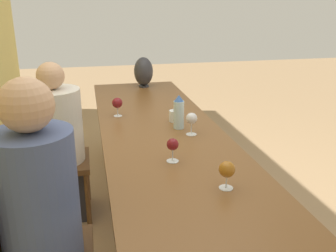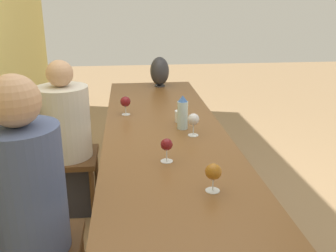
# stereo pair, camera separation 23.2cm
# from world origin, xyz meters

# --- Properties ---
(ground_plane) EXTENTS (14.00, 14.00, 0.00)m
(ground_plane) POSITION_xyz_m (0.00, 0.00, 0.00)
(ground_plane) COLOR #937551
(dining_table) EXTENTS (3.03, 0.82, 0.75)m
(dining_table) POSITION_xyz_m (0.00, 0.00, 0.68)
(dining_table) COLOR brown
(dining_table) RESTS_ON ground_plane
(water_bottle) EXTENTS (0.07, 0.07, 0.24)m
(water_bottle) POSITION_xyz_m (0.02, -0.12, 0.86)
(water_bottle) COLOR #ADCCD6
(water_bottle) RESTS_ON dining_table
(water_tumbler) EXTENTS (0.08, 0.08, 0.08)m
(water_tumbler) POSITION_xyz_m (0.17, -0.13, 0.79)
(water_tumbler) COLOR silver
(water_tumbler) RESTS_ON dining_table
(vase) EXTENTS (0.19, 0.19, 0.30)m
(vase) POSITION_xyz_m (1.33, -0.08, 0.90)
(vase) COLOR #2D2D33
(vase) RESTS_ON dining_table
(wine_glass_0) EXTENTS (0.08, 0.08, 0.15)m
(wine_glass_0) POSITION_xyz_m (-0.12, -0.18, 0.86)
(wine_glass_0) COLOR silver
(wine_glass_0) RESTS_ON dining_table
(wine_glass_1) EXTENTS (0.08, 0.08, 0.14)m
(wine_glass_1) POSITION_xyz_m (-0.87, -0.14, 0.85)
(wine_glass_1) COLOR silver
(wine_glass_1) RESTS_ON dining_table
(wine_glass_2) EXTENTS (0.08, 0.08, 0.14)m
(wine_glass_2) POSITION_xyz_m (0.39, 0.26, 0.85)
(wine_glass_2) COLOR silver
(wine_glass_2) RESTS_ON dining_table
(wine_glass_3) EXTENTS (0.07, 0.07, 0.13)m
(wine_glass_3) POSITION_xyz_m (-0.51, 0.04, 0.84)
(wine_glass_3) COLOR silver
(wine_glass_3) RESTS_ON dining_table
(chair_near) EXTENTS (0.44, 0.44, 0.92)m
(chair_near) POSITION_xyz_m (-0.81, 0.79, 0.50)
(chair_near) COLOR brown
(chair_near) RESTS_ON ground_plane
(chair_far) EXTENTS (0.44, 0.44, 0.92)m
(chair_far) POSITION_xyz_m (0.30, 0.79, 0.50)
(chair_far) COLOR brown
(chair_far) RESTS_ON ground_plane
(person_near) EXTENTS (0.36, 0.36, 1.31)m
(person_near) POSITION_xyz_m (-0.81, 0.70, 0.70)
(person_near) COLOR #2D2D38
(person_near) RESTS_ON ground_plane
(person_far) EXTENTS (0.38, 0.38, 1.19)m
(person_far) POSITION_xyz_m (0.30, 0.70, 0.63)
(person_far) COLOR #2D2D38
(person_far) RESTS_ON ground_plane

